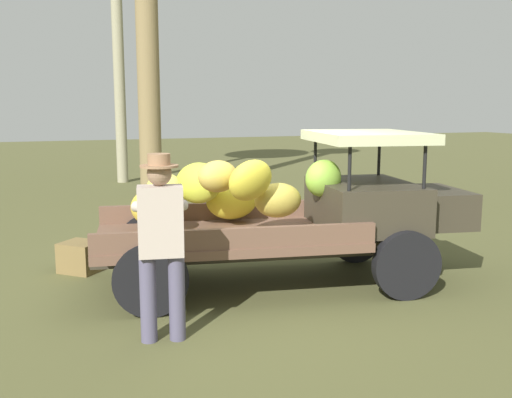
# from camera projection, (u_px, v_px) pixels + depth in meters

# --- Properties ---
(ground_plane) EXTENTS (60.00, 60.00, 0.00)m
(ground_plane) POSITION_uv_depth(u_px,v_px,m) (264.00, 285.00, 7.08)
(ground_plane) COLOR brown
(truck) EXTENTS (4.62, 2.33, 1.83)m
(truck) POSITION_uv_depth(u_px,v_px,m) (300.00, 211.00, 7.05)
(truck) COLOR #393326
(truck) RESTS_ON ground
(farmer) EXTENTS (0.52, 0.49, 1.73)m
(farmer) POSITION_uv_depth(u_px,v_px,m) (161.00, 236.00, 5.28)
(farmer) COLOR #544F69
(farmer) RESTS_ON ground
(wooden_crate) EXTENTS (0.64, 0.64, 0.39)m
(wooden_crate) POSITION_uv_depth(u_px,v_px,m) (81.00, 257.00, 7.62)
(wooden_crate) COLOR olive
(wooden_crate) RESTS_ON ground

